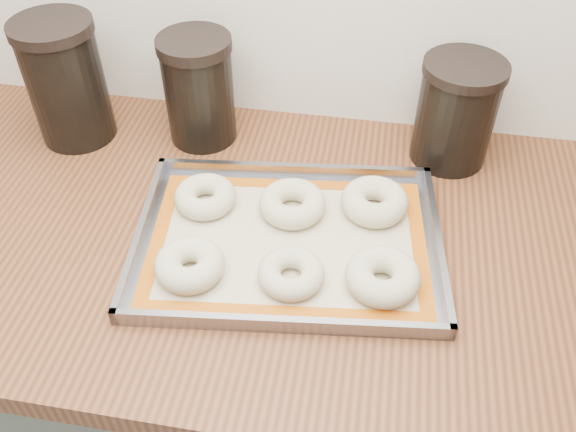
% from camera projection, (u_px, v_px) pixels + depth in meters
% --- Properties ---
extents(cabinet, '(3.00, 0.65, 0.86)m').
position_uv_depth(cabinet, '(243.00, 383.00, 1.29)').
color(cabinet, '#5C6559').
rests_on(cabinet, floor).
extents(countertop, '(3.06, 0.68, 0.04)m').
position_uv_depth(countertop, '(229.00, 234.00, 0.98)').
color(countertop, brown).
rests_on(countertop, cabinet).
extents(baking_tray, '(0.49, 0.38, 0.03)m').
position_uv_depth(baking_tray, '(288.00, 241.00, 0.93)').
color(baking_tray, gray).
rests_on(baking_tray, countertop).
extents(baking_mat, '(0.45, 0.34, 0.00)m').
position_uv_depth(baking_mat, '(288.00, 242.00, 0.93)').
color(baking_mat, '#C6B793').
rests_on(baking_mat, baking_tray).
extents(bagel_front_left, '(0.13, 0.13, 0.04)m').
position_uv_depth(bagel_front_left, '(190.00, 265.00, 0.87)').
color(bagel_front_left, beige).
rests_on(bagel_front_left, baking_mat).
extents(bagel_front_mid, '(0.11, 0.11, 0.03)m').
position_uv_depth(bagel_front_mid, '(291.00, 273.00, 0.86)').
color(bagel_front_mid, beige).
rests_on(bagel_front_mid, baking_mat).
extents(bagel_front_right, '(0.11, 0.11, 0.04)m').
position_uv_depth(bagel_front_right, '(383.00, 276.00, 0.85)').
color(bagel_front_right, beige).
rests_on(bagel_front_right, baking_mat).
extents(bagel_back_left, '(0.12, 0.12, 0.04)m').
position_uv_depth(bagel_back_left, '(205.00, 197.00, 0.98)').
color(bagel_back_left, beige).
rests_on(bagel_back_left, baking_mat).
extents(bagel_back_mid, '(0.12, 0.12, 0.04)m').
position_uv_depth(bagel_back_mid, '(292.00, 204.00, 0.97)').
color(bagel_back_mid, beige).
rests_on(bagel_back_mid, baking_mat).
extents(bagel_back_right, '(0.14, 0.14, 0.04)m').
position_uv_depth(bagel_back_right, '(374.00, 201.00, 0.97)').
color(bagel_back_right, beige).
rests_on(bagel_back_right, baking_mat).
extents(canister_left, '(0.14, 0.14, 0.22)m').
position_uv_depth(canister_left, '(66.00, 81.00, 1.06)').
color(canister_left, black).
rests_on(canister_left, countertop).
extents(canister_mid, '(0.13, 0.13, 0.20)m').
position_uv_depth(canister_mid, '(199.00, 89.00, 1.07)').
color(canister_mid, black).
rests_on(canister_mid, countertop).
extents(canister_right, '(0.14, 0.14, 0.19)m').
position_uv_depth(canister_right, '(456.00, 112.00, 1.02)').
color(canister_right, black).
rests_on(canister_right, countertop).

